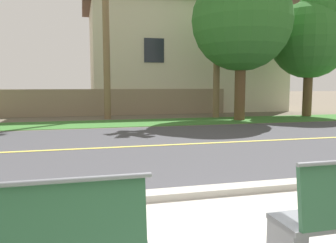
% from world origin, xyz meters
% --- Properties ---
extents(ground_plane, '(140.00, 140.00, 0.00)m').
position_xyz_m(ground_plane, '(0.00, 8.00, 0.00)').
color(ground_plane, '#665B4C').
extents(curb_edge, '(44.00, 0.30, 0.11)m').
position_xyz_m(curb_edge, '(0.00, 2.35, 0.06)').
color(curb_edge, '#ADA89E').
rests_on(curb_edge, ground_plane).
extents(street_asphalt, '(52.00, 8.00, 0.01)m').
position_xyz_m(street_asphalt, '(0.00, 6.50, 0.00)').
color(street_asphalt, '#424247').
rests_on(street_asphalt, ground_plane).
extents(road_centre_line, '(48.00, 0.14, 0.01)m').
position_xyz_m(road_centre_line, '(0.00, 6.50, 0.01)').
color(road_centre_line, '#E0CC4C').
rests_on(road_centre_line, ground_plane).
extents(far_verge_grass, '(48.00, 2.80, 0.02)m').
position_xyz_m(far_verge_grass, '(0.00, 12.06, 0.01)').
color(far_verge_grass, '#38702D').
rests_on(far_verge_grass, ground_plane).
extents(shade_tree_left, '(4.48, 4.48, 7.39)m').
position_xyz_m(shade_tree_left, '(6.17, 11.99, 4.81)').
color(shade_tree_left, brown).
rests_on(shade_tree_left, ground_plane).
extents(shade_tree_centre, '(3.91, 3.91, 6.46)m').
position_xyz_m(shade_tree_centre, '(10.46, 12.96, 4.19)').
color(shade_tree_centre, brown).
rests_on(shade_tree_centre, ground_plane).
extents(garden_wall, '(13.00, 0.36, 1.40)m').
position_xyz_m(garden_wall, '(0.42, 16.11, 0.70)').
color(garden_wall, gray).
rests_on(garden_wall, ground_plane).
extents(house_across_street, '(12.66, 6.91, 6.94)m').
position_xyz_m(house_across_street, '(5.51, 19.31, 3.52)').
color(house_across_street, beige).
rests_on(house_across_street, ground_plane).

